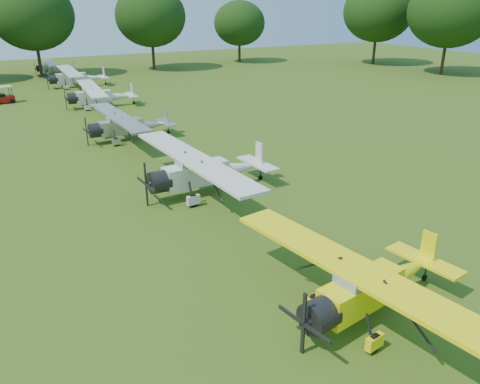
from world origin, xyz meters
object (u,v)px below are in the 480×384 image
object	(u,v)px
aircraft_6	(75,76)
aircraft_7	(54,66)
aircraft_3	(205,169)
golf_cart	(3,98)
aircraft_2	(371,283)
aircraft_4	(127,124)
aircraft_5	(99,94)

from	to	relation	value
aircraft_6	aircraft_7	xyz separation A→B (m)	(-0.69, 12.99, -0.27)
aircraft_3	golf_cart	distance (m)	33.54
aircraft_2	aircraft_4	world-z (taller)	aircraft_2
aircraft_4	aircraft_5	xyz separation A→B (m)	(0.73, 13.02, 0.04)
aircraft_4	aircraft_6	world-z (taller)	aircraft_6
aircraft_4	golf_cart	world-z (taller)	aircraft_4
aircraft_6	aircraft_7	bearing A→B (deg)	93.89
aircraft_3	aircraft_6	world-z (taller)	aircraft_3
aircraft_7	aircraft_2	bearing A→B (deg)	-87.62
aircraft_5	golf_cart	size ratio (longest dim) A/B	5.01
aircraft_4	aircraft_7	xyz separation A→B (m)	(0.12, 39.27, -0.18)
aircraft_3	aircraft_5	xyz separation A→B (m)	(-0.15, 25.66, -0.11)
aircraft_5	golf_cart	distance (m)	10.86
aircraft_2	aircraft_6	distance (m)	51.64
aircraft_4	aircraft_6	size ratio (longest dim) A/B	0.94
aircraft_7	golf_cart	xyz separation A→B (m)	(-7.88, -19.51, -0.49)
aircraft_2	aircraft_3	distance (m)	12.73
aircraft_2	aircraft_7	distance (m)	64.64
aircraft_4	golf_cart	size ratio (longest dim) A/B	4.86
aircraft_4	aircraft_5	distance (m)	13.04
aircraft_3	aircraft_6	bearing A→B (deg)	85.91
aircraft_2	aircraft_7	world-z (taller)	aircraft_2
aircraft_4	aircraft_7	distance (m)	39.27
aircraft_2	golf_cart	size ratio (longest dim) A/B	4.98
aircraft_5	aircraft_7	bearing A→B (deg)	94.69
aircraft_3	aircraft_7	size ratio (longest dim) A/B	1.32
aircraft_4	aircraft_6	bearing A→B (deg)	85.40
aircraft_4	aircraft_7	world-z (taller)	aircraft_4
aircraft_4	golf_cart	xyz separation A→B (m)	(-7.75, 19.76, -0.67)
aircraft_2	aircraft_5	bearing A→B (deg)	81.48
aircraft_5	aircraft_3	bearing A→B (deg)	-86.28
aircraft_7	aircraft_6	bearing A→B (deg)	-85.60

